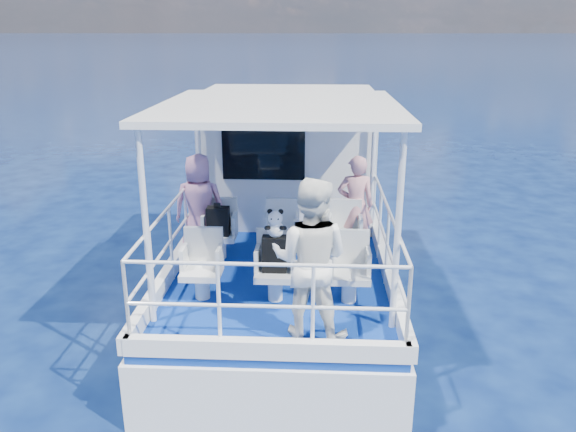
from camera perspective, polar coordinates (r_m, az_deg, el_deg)
The scene contains 20 objects.
ground at distance 8.37m, azimuth -0.70°, elevation -10.57°, with size 2000.00×2000.00×0.00m, color #08153B.
hull at distance 9.26m, azimuth -0.31°, elevation -7.58°, with size 3.00×7.00×1.60m, color white.
deck at distance 8.92m, azimuth -0.32°, elevation -2.67°, with size 2.90×6.90×0.10m, color navy.
cabin at distance 9.84m, azimuth 0.10°, elevation 6.32°, with size 2.85×2.00×2.20m, color white.
canopy at distance 7.19m, azimuth -0.90°, elevation 11.09°, with size 3.00×3.20×0.08m, color white.
canopy_posts at distance 7.37m, azimuth -0.88°, elevation 2.21°, with size 2.77×2.97×2.20m.
railings at distance 7.26m, azimuth -1.03°, elevation -3.06°, with size 2.84×3.59×1.00m, color white, non-canonical shape.
seat_port_fwd at distance 8.19m, azimuth -6.94°, elevation -2.96°, with size 0.48×0.46×0.38m, color silver.
seat_center_fwd at distance 8.09m, azimuth -0.64°, elevation -3.10°, with size 0.48×0.46×0.38m, color silver.
seat_stbd_fwd at distance 8.09m, azimuth 5.75°, elevation -3.21°, with size 0.48×0.46×0.38m, color silver.
seat_port_aft at distance 7.02m, azimuth -8.71°, elevation -6.80°, with size 0.48×0.46×0.38m, color silver.
seat_center_aft at distance 6.90m, azimuth -1.31°, elevation -7.04°, with size 0.48×0.46×0.38m, color silver.
seat_stbd_aft at distance 6.90m, azimuth 6.23°, elevation -7.17°, with size 0.48×0.46×0.38m, color silver.
passenger_port_fwd at distance 8.18m, azimuth -8.98°, elevation 1.07°, with size 0.56×0.40×1.50m, color #C17DA1.
passenger_stbd_fwd at distance 8.19m, azimuth 6.86°, elevation 1.08°, with size 0.54×0.35×1.47m, color pink.
passenger_stbd_aft at distance 5.86m, azimuth 2.26°, elevation -4.45°, with size 0.85×0.67×1.76m, color white.
backpack_port at distance 7.99m, azimuth -7.10°, elevation -0.52°, with size 0.31×0.18×0.41m, color black.
backpack_center at distance 6.74m, azimuth -1.37°, elevation -3.88°, with size 0.29×0.17×0.44m, color black.
compact_camera at distance 7.93m, azimuth -7.21°, elevation 1.10°, with size 0.09×0.05×0.05m, color black.
panda at distance 6.60m, azimuth -1.29°, elevation -0.73°, with size 0.22×0.18×0.34m, color white, non-canonical shape.
Camera 1 is at (0.48, -7.32, 4.04)m, focal length 35.00 mm.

